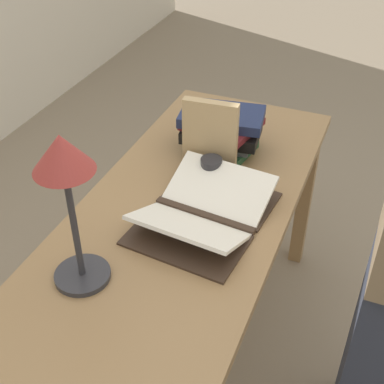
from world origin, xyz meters
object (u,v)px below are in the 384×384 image
at_px(book_stack_tall, 222,130).
at_px(book_standing_upright, 211,138).
at_px(reading_lamp, 66,176).
at_px(open_book, 204,212).
at_px(coffee_mug, 212,171).

distance_m(book_stack_tall, book_standing_upright, 0.16).
relative_size(book_standing_upright, reading_lamp, 0.60).
relative_size(open_book, coffee_mug, 4.78).
bearing_deg(coffee_mug, reading_lamp, 162.77).
distance_m(book_stack_tall, coffee_mug, 0.22).
relative_size(reading_lamp, coffee_mug, 4.39).
bearing_deg(open_book, book_standing_upright, 22.48).
bearing_deg(coffee_mug, book_stack_tall, 11.21).
bearing_deg(book_standing_upright, book_stack_tall, -0.12).
distance_m(book_standing_upright, reading_lamp, 0.67).
xyz_separation_m(open_book, reading_lamp, (-0.36, 0.22, 0.31)).
relative_size(book_standing_upright, coffee_mug, 2.62).
relative_size(book_stack_tall, book_standing_upright, 1.18).
bearing_deg(reading_lamp, coffee_mug, -17.23).
distance_m(book_stack_tall, reading_lamp, 0.82).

